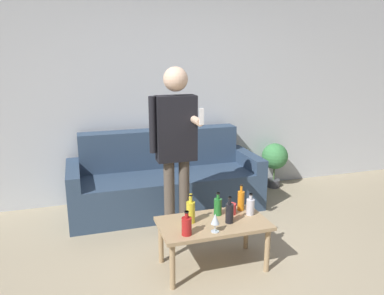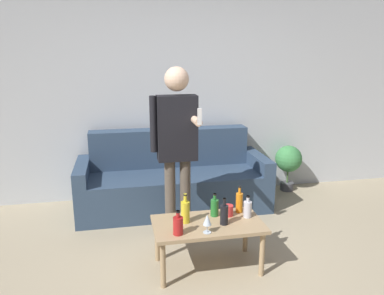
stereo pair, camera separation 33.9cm
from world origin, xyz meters
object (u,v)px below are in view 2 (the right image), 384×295
Objects in this scene: couch at (173,181)px; person_standing_front at (177,139)px; coffee_table at (208,228)px; bottle_orange at (239,202)px.

couch is 1.06m from person_standing_front.
person_standing_front reaches higher than coffee_table.
couch is 1.38m from coffee_table.
couch is at bearing 93.63° from coffee_table.
coffee_table is 0.39m from bottle_orange.
person_standing_front is at bearing 139.70° from bottle_orange.
bottle_orange reaches higher than coffee_table.
person_standing_front reaches higher than bottle_orange.
couch is 2.39× the size of coffee_table.
bottle_orange is 0.81m from person_standing_front.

